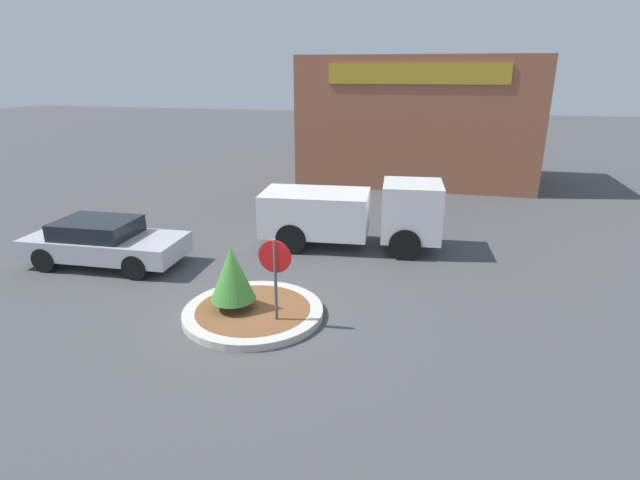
% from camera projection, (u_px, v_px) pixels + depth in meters
% --- Properties ---
extents(ground_plane, '(120.00, 120.00, 0.00)m').
position_uv_depth(ground_plane, '(254.00, 315.00, 11.74)').
color(ground_plane, '#474749').
extents(traffic_island, '(3.28, 3.28, 0.18)m').
position_uv_depth(traffic_island, '(253.00, 312.00, 11.71)').
color(traffic_island, '#BCB7AD').
rests_on(traffic_island, ground_plane).
extents(stop_sign, '(0.74, 0.07, 2.07)m').
position_uv_depth(stop_sign, '(275.00, 267.00, 10.80)').
color(stop_sign, '#4C4C51').
rests_on(stop_sign, ground_plane).
extents(island_shrub, '(1.05, 1.05, 1.51)m').
position_uv_depth(island_shrub, '(232.00, 274.00, 11.45)').
color(island_shrub, brown).
rests_on(island_shrub, traffic_island).
extents(utility_truck, '(5.81, 2.48, 2.18)m').
position_uv_depth(utility_truck, '(353.00, 213.00, 15.95)').
color(utility_truck, white).
rests_on(utility_truck, ground_plane).
extents(storefront_building, '(11.33, 6.07, 6.13)m').
position_uv_depth(storefront_building, '(418.00, 120.00, 25.40)').
color(storefront_building, '#93563D').
rests_on(storefront_building, ground_plane).
extents(parked_sedan_silver, '(4.63, 2.09, 1.36)m').
position_uv_depth(parked_sedan_silver, '(104.00, 242.00, 14.62)').
color(parked_sedan_silver, '#B7B7BC').
rests_on(parked_sedan_silver, ground_plane).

